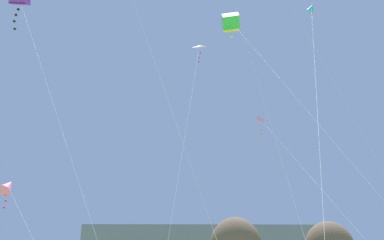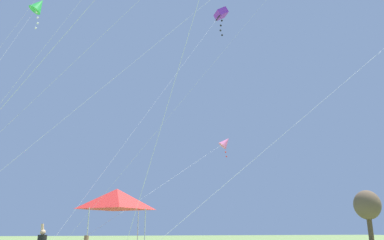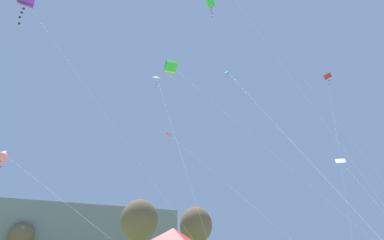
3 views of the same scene
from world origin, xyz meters
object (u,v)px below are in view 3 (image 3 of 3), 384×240
(kite_purple_box_10, at_px, (26,2))
(kite_cyan_diamond_7, at_px, (228,73))
(kite_white_delta_1, at_px, (157,79))
(kite_green_box_2, at_px, (171,66))
(kite_pink_delta_9, at_px, (170,135))
(kite_green_delta_0, at_px, (212,4))
(kite_white_delta_6, at_px, (341,162))
(kite_pink_diamond_5, at_px, (4,154))
(kite_red_box_8, at_px, (328,77))

(kite_purple_box_10, bearing_deg, kite_cyan_diamond_7, -1.86)
(kite_white_delta_1, xyz_separation_m, kite_green_box_2, (2.77, 2.53, 4.08))
(kite_cyan_diamond_7, bearing_deg, kite_purple_box_10, 178.14)
(kite_green_box_2, bearing_deg, kite_pink_delta_9, 64.35)
(kite_green_delta_0, relative_size, kite_purple_box_10, 1.09)
(kite_green_delta_0, relative_size, kite_white_delta_6, 2.66)
(kite_purple_box_10, bearing_deg, kite_white_delta_1, 5.70)
(kite_white_delta_1, bearing_deg, kite_pink_delta_9, 57.35)
(kite_pink_delta_9, bearing_deg, kite_green_delta_0, -102.36)
(kite_green_box_2, relative_size, kite_white_delta_6, 2.55)
(kite_pink_diamond_5, relative_size, kite_cyan_diamond_7, 0.62)
(kite_white_delta_6, distance_m, kite_pink_delta_9, 23.89)
(kite_green_box_2, bearing_deg, kite_white_delta_6, -62.52)
(kite_green_box_2, bearing_deg, kite_cyan_diamond_7, -40.63)
(kite_green_delta_0, bearing_deg, kite_red_box_8, -1.52)
(kite_white_delta_6, height_order, kite_cyan_diamond_7, kite_cyan_diamond_7)
(kite_green_box_2, relative_size, kite_purple_box_10, 1.04)
(kite_white_delta_6, distance_m, kite_purple_box_10, 29.52)
(kite_white_delta_1, bearing_deg, kite_pink_diamond_5, -171.62)
(kite_green_delta_0, distance_m, kite_red_box_8, 15.88)
(kite_white_delta_1, distance_m, kite_pink_delta_9, 11.66)
(kite_purple_box_10, bearing_deg, kite_pink_delta_9, 29.47)
(kite_white_delta_1, relative_size, kite_red_box_8, 0.93)
(kite_white_delta_6, bearing_deg, kite_red_box_8, 30.16)
(kite_white_delta_6, xyz_separation_m, kite_pink_delta_9, (-4.21, 21.83, 8.76))
(kite_green_delta_0, bearing_deg, kite_pink_diamond_5, 158.25)
(kite_pink_diamond_5, relative_size, kite_white_delta_6, 1.46)
(kite_white_delta_1, xyz_separation_m, kite_pink_delta_9, (6.20, 9.67, -2.05))
(kite_pink_delta_9, bearing_deg, kite_cyan_diamond_7, -80.92)
(kite_green_delta_0, distance_m, kite_cyan_diamond_7, 8.39)
(kite_green_delta_0, bearing_deg, kite_white_delta_6, -30.78)
(kite_pink_diamond_5, bearing_deg, kite_pink_delta_9, 32.38)
(kite_green_delta_0, height_order, kite_green_box_2, kite_green_delta_0)
(kite_green_delta_0, xyz_separation_m, kite_red_box_8, (15.41, -0.41, -3.81))
(kite_white_delta_1, distance_m, kite_white_delta_6, 19.31)
(kite_red_box_8, bearing_deg, kite_white_delta_1, 156.32)
(kite_green_delta_0, relative_size, kite_green_box_2, 1.04)
(kite_green_box_2, height_order, kite_pink_diamond_5, kite_green_box_2)
(kite_cyan_diamond_7, bearing_deg, kite_pink_diamond_5, 179.20)
(kite_white_delta_6, height_order, kite_pink_delta_9, kite_pink_delta_9)
(kite_white_delta_6, distance_m, kite_red_box_8, 15.01)
(kite_green_delta_0, height_order, kite_white_delta_6, kite_green_delta_0)
(kite_red_box_8, bearing_deg, kite_pink_diamond_5, 168.39)
(kite_green_delta_0, bearing_deg, kite_pink_delta_9, 77.64)
(kite_red_box_8, relative_size, kite_purple_box_10, 0.93)
(kite_cyan_diamond_7, relative_size, kite_red_box_8, 1.03)
(kite_white_delta_1, distance_m, kite_pink_diamond_5, 16.07)
(kite_white_delta_1, bearing_deg, kite_green_box_2, 42.42)
(kite_green_delta_0, height_order, kite_pink_diamond_5, kite_green_delta_0)
(kite_pink_diamond_5, distance_m, kite_cyan_diamond_7, 23.72)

